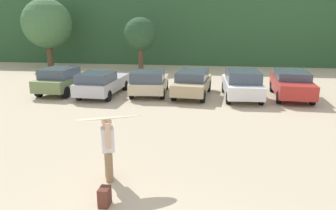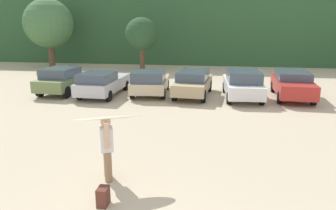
{
  "view_description": "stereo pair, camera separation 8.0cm",
  "coord_description": "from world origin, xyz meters",
  "px_view_note": "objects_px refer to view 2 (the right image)",
  "views": [
    {
      "loc": [
        1.46,
        -3.79,
        4.18
      ],
      "look_at": [
        -0.24,
        8.11,
        1.03
      ],
      "focal_mm": 33.94,
      "sensor_mm": 36.0,
      "label": 1
    },
    {
      "loc": [
        1.54,
        -3.77,
        4.18
      ],
      "look_at": [
        -0.24,
        8.11,
        1.03
      ],
      "focal_mm": 33.94,
      "sensor_mm": 36.0,
      "label": 2
    }
  ],
  "objects_px": {
    "parked_car_white": "(243,84)",
    "backpack_dropped": "(103,196)",
    "parked_car_champagne": "(150,82)",
    "person_adult": "(107,145)",
    "parked_car_silver": "(103,83)",
    "surfboard_cream": "(108,118)",
    "parked_car_olive_green": "(64,80)",
    "parked_car_red": "(292,84)",
    "parked_car_tan": "(193,82)"
  },
  "relations": [
    {
      "from": "person_adult",
      "to": "surfboard_cream",
      "type": "height_order",
      "value": "surfboard_cream"
    },
    {
      "from": "parked_car_silver",
      "to": "parked_car_red",
      "type": "bearing_deg",
      "value": -82.5
    },
    {
      "from": "parked_car_champagne",
      "to": "parked_car_tan",
      "type": "bearing_deg",
      "value": -93.54
    },
    {
      "from": "parked_car_red",
      "to": "parked_car_olive_green",
      "type": "bearing_deg",
      "value": 95.69
    },
    {
      "from": "parked_car_tan",
      "to": "surfboard_cream",
      "type": "distance_m",
      "value": 10.49
    },
    {
      "from": "parked_car_white",
      "to": "person_adult",
      "type": "height_order",
      "value": "person_adult"
    },
    {
      "from": "parked_car_champagne",
      "to": "person_adult",
      "type": "relative_size",
      "value": 2.28
    },
    {
      "from": "parked_car_silver",
      "to": "backpack_dropped",
      "type": "distance_m",
      "value": 11.73
    },
    {
      "from": "parked_car_silver",
      "to": "parked_car_champagne",
      "type": "distance_m",
      "value": 2.76
    },
    {
      "from": "surfboard_cream",
      "to": "backpack_dropped",
      "type": "distance_m",
      "value": 2.04
    },
    {
      "from": "parked_car_olive_green",
      "to": "surfboard_cream",
      "type": "distance_m",
      "value": 11.84
    },
    {
      "from": "parked_car_champagne",
      "to": "backpack_dropped",
      "type": "distance_m",
      "value": 11.74
    },
    {
      "from": "parked_car_champagne",
      "to": "person_adult",
      "type": "height_order",
      "value": "person_adult"
    },
    {
      "from": "parked_car_tan",
      "to": "parked_car_white",
      "type": "bearing_deg",
      "value": -89.42
    },
    {
      "from": "parked_car_white",
      "to": "parked_car_silver",
      "type": "bearing_deg",
      "value": 90.18
    },
    {
      "from": "parked_car_olive_green",
      "to": "parked_car_red",
      "type": "bearing_deg",
      "value": -83.63
    },
    {
      "from": "parked_car_silver",
      "to": "surfboard_cream",
      "type": "distance_m",
      "value": 10.41
    },
    {
      "from": "parked_car_silver",
      "to": "parked_car_champagne",
      "type": "xyz_separation_m",
      "value": [
        2.69,
        0.63,
        0.01
      ]
    },
    {
      "from": "parked_car_olive_green",
      "to": "parked_car_white",
      "type": "distance_m",
      "value": 10.55
    },
    {
      "from": "parked_car_silver",
      "to": "person_adult",
      "type": "height_order",
      "value": "person_adult"
    },
    {
      "from": "parked_car_red",
      "to": "parked_car_champagne",
      "type": "bearing_deg",
      "value": 95.51
    },
    {
      "from": "parked_car_red",
      "to": "surfboard_cream",
      "type": "relative_size",
      "value": 2.5
    },
    {
      "from": "surfboard_cream",
      "to": "parked_car_olive_green",
      "type": "bearing_deg",
      "value": -81.65
    },
    {
      "from": "parked_car_olive_green",
      "to": "surfboard_cream",
      "type": "height_order",
      "value": "surfboard_cream"
    },
    {
      "from": "parked_car_tan",
      "to": "parked_car_red",
      "type": "xyz_separation_m",
      "value": [
        5.55,
        0.37,
        0.01
      ]
    },
    {
      "from": "parked_car_olive_green",
      "to": "parked_car_silver",
      "type": "xyz_separation_m",
      "value": [
        2.56,
        -0.33,
        -0.07
      ]
    },
    {
      "from": "parked_car_olive_green",
      "to": "person_adult",
      "type": "xyz_separation_m",
      "value": [
        6.21,
        -10.1,
        0.18
      ]
    },
    {
      "from": "parked_car_white",
      "to": "backpack_dropped",
      "type": "xyz_separation_m",
      "value": [
        -4.03,
        -11.47,
        -0.6
      ]
    },
    {
      "from": "surfboard_cream",
      "to": "parked_car_red",
      "type": "bearing_deg",
      "value": -147.1
    },
    {
      "from": "parked_car_olive_green",
      "to": "backpack_dropped",
      "type": "relative_size",
      "value": 9.25
    },
    {
      "from": "parked_car_tan",
      "to": "person_adult",
      "type": "relative_size",
      "value": 2.51
    },
    {
      "from": "parked_car_red",
      "to": "person_adult",
      "type": "distance_m",
      "value": 12.93
    },
    {
      "from": "parked_car_white",
      "to": "surfboard_cream",
      "type": "xyz_separation_m",
      "value": [
        -4.3,
        -10.12,
        0.91
      ]
    },
    {
      "from": "surfboard_cream",
      "to": "backpack_dropped",
      "type": "xyz_separation_m",
      "value": [
        0.27,
        -1.35,
        -1.51
      ]
    },
    {
      "from": "parked_car_olive_green",
      "to": "parked_car_tan",
      "type": "relative_size",
      "value": 0.94
    },
    {
      "from": "parked_car_red",
      "to": "parked_car_silver",
      "type": "bearing_deg",
      "value": 98.15
    },
    {
      "from": "parked_car_silver",
      "to": "surfboard_cream",
      "type": "xyz_separation_m",
      "value": [
        3.68,
        -9.68,
        0.99
      ]
    },
    {
      "from": "parked_car_silver",
      "to": "parked_car_tan",
      "type": "height_order",
      "value": "parked_car_tan"
    },
    {
      "from": "parked_car_olive_green",
      "to": "person_adult",
      "type": "height_order",
      "value": "person_adult"
    },
    {
      "from": "parked_car_tan",
      "to": "parked_car_red",
      "type": "height_order",
      "value": "parked_car_red"
    },
    {
      "from": "parked_car_tan",
      "to": "surfboard_cream",
      "type": "height_order",
      "value": "surfboard_cream"
    },
    {
      "from": "parked_car_silver",
      "to": "parked_car_white",
      "type": "height_order",
      "value": "parked_car_white"
    },
    {
      "from": "parked_car_white",
      "to": "backpack_dropped",
      "type": "relative_size",
      "value": 9.83
    },
    {
      "from": "parked_car_champagne",
      "to": "parked_car_red",
      "type": "distance_m",
      "value": 8.09
    },
    {
      "from": "parked_car_red",
      "to": "parked_car_white",
      "type": "bearing_deg",
      "value": 104.56
    },
    {
      "from": "parked_car_red",
      "to": "person_adult",
      "type": "xyz_separation_m",
      "value": [
        -7.12,
        -10.79,
        0.2
      ]
    },
    {
      "from": "parked_car_champagne",
      "to": "parked_car_white",
      "type": "bearing_deg",
      "value": -96.12
    },
    {
      "from": "parked_car_tan",
      "to": "parked_car_olive_green",
      "type": "bearing_deg",
      "value": 97.35
    },
    {
      "from": "parked_car_silver",
      "to": "surfboard_cream",
      "type": "bearing_deg",
      "value": -157.07
    },
    {
      "from": "parked_car_olive_green",
      "to": "parked_car_red",
      "type": "distance_m",
      "value": 13.35
    }
  ]
}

